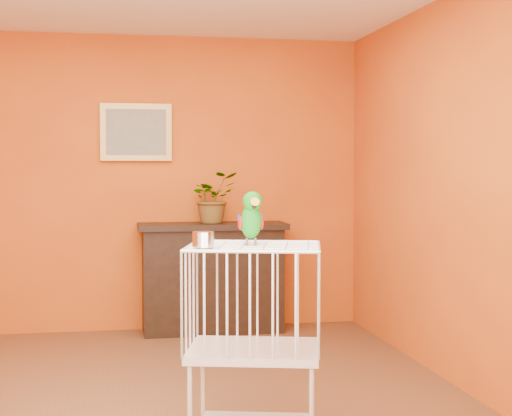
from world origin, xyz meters
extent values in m
plane|color=brown|center=(0.00, 0.00, 0.00)|extent=(4.50, 4.50, 0.00)
plane|color=#D75D14|center=(0.00, 2.25, 1.30)|extent=(4.00, 0.00, 4.00)
plane|color=#D75D14|center=(0.00, -2.25, 1.30)|extent=(4.00, 0.00, 4.00)
plane|color=#D75D14|center=(2.00, 0.00, 1.30)|extent=(0.00, 4.50, 4.50)
cube|color=black|center=(0.65, 2.03, 0.45)|extent=(1.21, 0.40, 0.91)
cube|color=black|center=(0.65, 2.03, 0.93)|extent=(1.29, 0.46, 0.05)
cube|color=black|center=(0.65, 1.85, 0.45)|extent=(0.84, 0.02, 0.45)
cube|color=#4C1C15|center=(0.39, 1.98, 0.35)|extent=(0.05, 0.18, 0.28)
cube|color=#2B4A25|center=(0.47, 1.98, 0.35)|extent=(0.05, 0.18, 0.28)
cube|color=#4C1C15|center=(0.56, 1.98, 0.35)|extent=(0.05, 0.18, 0.28)
cube|color=#2B4A25|center=(0.67, 1.98, 0.35)|extent=(0.05, 0.18, 0.28)
cube|color=#4C1C15|center=(0.77, 1.98, 0.35)|extent=(0.05, 0.18, 0.28)
imported|color=#26722D|center=(0.65, 2.03, 1.13)|extent=(0.52, 0.55, 0.35)
cube|color=#B78841|center=(0.00, 2.22, 1.75)|extent=(0.62, 0.03, 0.50)
cube|color=gray|center=(0.00, 2.21, 1.75)|extent=(0.52, 0.01, 0.40)
cube|color=white|center=(0.50, -0.76, 0.49)|extent=(0.78, 0.67, 0.04)
cube|color=white|center=(0.50, -0.76, 1.03)|extent=(0.78, 0.67, 0.01)
cylinder|color=white|center=(0.14, -0.91, 0.23)|extent=(0.02, 0.02, 0.47)
cylinder|color=white|center=(0.73, -1.07, 0.23)|extent=(0.02, 0.02, 0.47)
cylinder|color=white|center=(0.26, -0.46, 0.23)|extent=(0.02, 0.02, 0.47)
cylinder|color=white|center=(0.85, -0.62, 0.23)|extent=(0.02, 0.02, 0.47)
cylinder|color=silver|center=(0.22, -0.87, 1.08)|extent=(0.11, 0.11, 0.08)
cylinder|color=#59544C|center=(0.46, -0.74, 1.06)|extent=(0.01, 0.01, 0.04)
cylinder|color=#59544C|center=(0.51, -0.74, 1.06)|extent=(0.01, 0.01, 0.04)
ellipsoid|color=#039719|center=(0.49, -0.74, 1.16)|extent=(0.11, 0.16, 0.20)
ellipsoid|color=#039719|center=(0.49, -0.78, 1.27)|extent=(0.10, 0.11, 0.10)
cone|color=orange|center=(0.49, -0.82, 1.26)|extent=(0.05, 0.07, 0.06)
cone|color=black|center=(0.49, -0.81, 1.24)|extent=(0.03, 0.02, 0.03)
sphere|color=black|center=(0.45, -0.79, 1.28)|extent=(0.01, 0.01, 0.01)
sphere|color=black|center=(0.52, -0.79, 1.28)|extent=(0.01, 0.01, 0.01)
ellipsoid|color=#A50C0C|center=(0.43, -0.74, 1.15)|extent=(0.03, 0.06, 0.07)
ellipsoid|color=navy|center=(0.54, -0.73, 1.15)|extent=(0.03, 0.06, 0.07)
cone|color=#039719|center=(0.48, -0.68, 1.09)|extent=(0.07, 0.14, 0.11)
camera|label=1|loc=(-0.24, -4.74, 1.45)|focal=55.00mm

